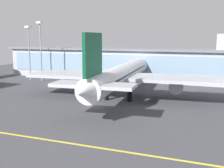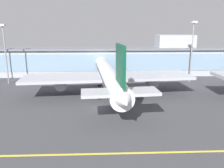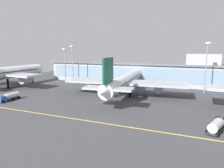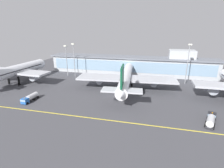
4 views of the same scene
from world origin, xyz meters
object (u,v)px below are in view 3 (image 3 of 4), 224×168
airliner_near_left (8,73)px  airliner_near_right (125,81)px  fuel_tanker_truck (8,97)px  apron_light_mast_centre (207,60)px  apron_light_mast_west (73,59)px  baggage_tug_near (218,125)px  apron_light_mast_east (65,60)px

airliner_near_left → airliner_near_right: 62.41m
fuel_tanker_truck → apron_light_mast_centre: bearing=122.8°
airliner_near_right → apron_light_mast_centre: size_ratio=2.61×
apron_light_mast_west → apron_light_mast_centre: bearing=0.3°
airliner_near_left → fuel_tanker_truck: (24.18, -20.86, -5.97)m
baggage_tug_near → apron_light_mast_centre: apron_light_mast_centre is taller
airliner_near_right → apron_light_mast_west: (-36.43, 16.16, 8.08)m
fuel_tanker_truck → baggage_tug_near: 71.38m
apron_light_mast_centre → apron_light_mast_east: bearing=179.4°
baggage_tug_near → apron_light_mast_west: (-69.78, 43.18, 12.72)m
airliner_near_left → apron_light_mast_east: airliner_near_left is taller
airliner_near_left → baggage_tug_near: size_ratio=5.48×
fuel_tanker_truck → airliner_near_left: bearing=-129.4°
fuel_tanker_truck → apron_light_mast_east: size_ratio=0.46×
apron_light_mast_centre → apron_light_mast_east: apron_light_mast_centre is taller
airliner_near_left → apron_light_mast_west: bearing=-47.0°
airliner_near_right → fuel_tanker_truck: 46.19m
apron_light_mast_centre → apron_light_mast_west: bearing=-179.7°
airliner_near_left → airliner_near_right: size_ratio=0.87×
fuel_tanker_truck → airliner_near_right: bearing=125.6°
fuel_tanker_truck → apron_light_mast_centre: size_ratio=0.40×
airliner_near_left → fuel_tanker_truck: airliner_near_left is taller
airliner_near_left → apron_light_mast_west: apron_light_mast_west is taller
airliner_near_left → fuel_tanker_truck: 32.49m
apron_light_mast_west → airliner_near_right: bearing=-23.9°
apron_light_mast_east → apron_light_mast_west: bearing=-10.4°
airliner_near_left → fuel_tanker_truck: bearing=-127.2°
airliner_near_right → apron_light_mast_centre: 36.53m
airliner_near_left → apron_light_mast_east: bearing=-38.2°
airliner_near_left → apron_light_mast_centre: size_ratio=2.27×
airliner_near_left → apron_light_mast_centre: apron_light_mast_centre is taller
airliner_near_left → apron_light_mast_centre: 96.30m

